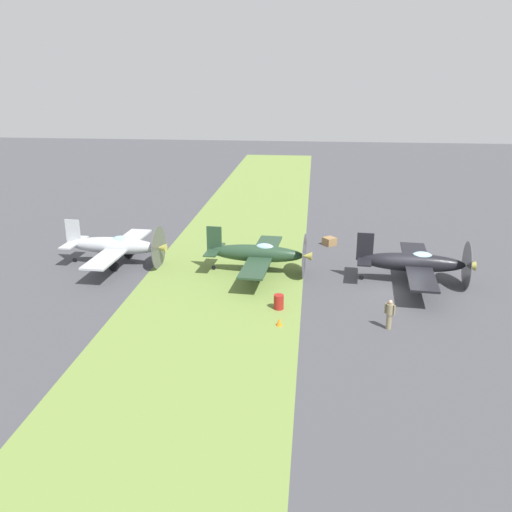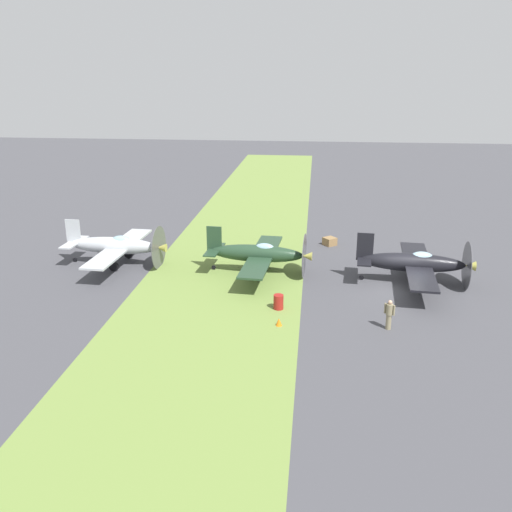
{
  "view_description": "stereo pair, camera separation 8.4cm",
  "coord_description": "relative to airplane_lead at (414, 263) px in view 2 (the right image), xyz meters",
  "views": [
    {
      "loc": [
        33.66,
        -5.98,
        13.59
      ],
      "look_at": [
        -2.52,
        -9.82,
        1.26
      ],
      "focal_mm": 38.33,
      "sensor_mm": 36.0,
      "label": 1
    },
    {
      "loc": [
        33.65,
        -5.9,
        13.59
      ],
      "look_at": [
        -2.52,
        -9.82,
        1.26
      ],
      "focal_mm": 38.33,
      "sensor_mm": 36.0,
      "label": 2
    }
  ],
  "objects": [
    {
      "name": "ground_crew_chief",
      "position": [
        7.25,
        -2.48,
        -0.55
      ],
      "size": [
        0.38,
        0.56,
        1.73
      ],
      "rotation": [
        0.0,
        0.0,
        4.17
      ],
      "color": "#847A5B",
      "rests_on": "ground"
    },
    {
      "name": "fuel_drum",
      "position": [
        5.21,
        -8.73,
        -1.01
      ],
      "size": [
        0.6,
        0.6,
        0.9
      ],
      "primitive_type": "cylinder",
      "color": "maroon",
      "rests_on": "ground"
    },
    {
      "name": "grass_verge",
      "position": [
        1.68,
        -12.87,
        -1.46
      ],
      "size": [
        120.0,
        11.0,
        0.01
      ],
      "primitive_type": "cube",
      "color": "olive",
      "rests_on": "ground"
    },
    {
      "name": "airplane_wingman",
      "position": [
        -0.94,
        -10.58,
        -0.05
      ],
      "size": [
        9.5,
        7.51,
        3.38
      ],
      "rotation": [
        0.0,
        0.0,
        -0.07
      ],
      "color": "#233D28",
      "rests_on": "ground"
    },
    {
      "name": "airplane_lead",
      "position": [
        0.0,
        0.0,
        0.0
      ],
      "size": [
        9.82,
        7.77,
        3.49
      ],
      "rotation": [
        0.0,
        0.0,
        -0.08
      ],
      "color": "black",
      "rests_on": "ground"
    },
    {
      "name": "runway_marker_cone",
      "position": [
        7.49,
        -8.54,
        -1.24
      ],
      "size": [
        0.36,
        0.36,
        0.44
      ],
      "primitive_type": "cone",
      "color": "orange",
      "rests_on": "ground"
    },
    {
      "name": "airplane_trail",
      "position": [
        -1.56,
        -21.18,
        -0.02
      ],
      "size": [
        9.63,
        7.63,
        3.44
      ],
      "rotation": [
        0.0,
        0.0,
        -0.05
      ],
      "color": "#B2B7BC",
      "rests_on": "ground"
    },
    {
      "name": "supply_crate",
      "position": [
        -7.98,
        -5.41,
        -1.14
      ],
      "size": [
        1.26,
        1.26,
        0.64
      ],
      "primitive_type": "cube",
      "rotation": [
        0.0,
        0.0,
        0.67
      ],
      "color": "olive",
      "rests_on": "ground"
    },
    {
      "name": "ground_plane",
      "position": [
        1.68,
        -0.92,
        -1.46
      ],
      "size": [
        160.0,
        160.0,
        0.0
      ],
      "primitive_type": "plane",
      "color": "#424247"
    }
  ]
}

